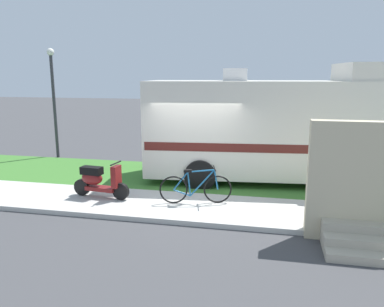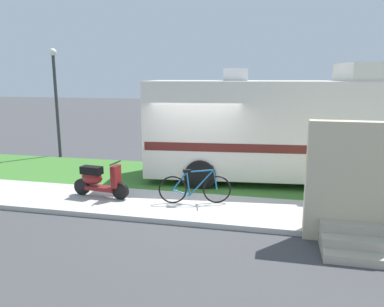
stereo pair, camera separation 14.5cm
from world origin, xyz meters
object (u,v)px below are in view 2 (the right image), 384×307
scooter (98,180)px  motorhome_rv (275,127)px  bottle_spare (325,219)px  pickup_truck_near (341,135)px  street_lamp_post (56,92)px  bicycle (195,188)px  bottle_green (344,208)px

scooter → motorhome_rv: bearing=32.5°
motorhome_rv → bottle_spare: motorhome_rv is taller
pickup_truck_near → street_lamp_post: street_lamp_post is taller
street_lamp_post → motorhome_rv: bearing=-12.3°
motorhome_rv → bicycle: bearing=-124.1°
bicycle → bottle_spare: bearing=-12.1°
bottle_green → street_lamp_post: street_lamp_post is taller
bottle_spare → street_lamp_post: (-9.59, 5.25, 2.35)m
scooter → bottle_green: size_ratio=5.77×
bottle_green → street_lamp_post: (-10.10, 4.48, 2.34)m
motorhome_rv → pickup_truck_near: (2.50, 3.97, -0.77)m
bottle_green → street_lamp_post: 11.29m
bicycle → street_lamp_post: bearing=145.0°
scooter → bottle_spare: (5.57, -0.59, -0.35)m
bottle_spare → scooter: bearing=174.0°
pickup_truck_near → bottle_spare: size_ratio=22.90×
bicycle → bottle_spare: (3.02, -0.65, -0.29)m
pickup_truck_near → street_lamp_post: size_ratio=1.33×
scooter → bottle_spare: scooter is taller
bicycle → street_lamp_post: (-6.58, 4.60, 2.07)m
motorhome_rv → bottle_spare: size_ratio=30.75×
bicycle → bottle_green: size_ratio=6.33×
bicycle → pickup_truck_near: 8.03m
bottle_spare → street_lamp_post: bearing=151.3°
motorhome_rv → street_lamp_post: street_lamp_post is taller
motorhome_rv → pickup_truck_near: bearing=57.8°
bottle_green → bottle_spare: size_ratio=1.12×
pickup_truck_near → street_lamp_post: (-10.95, -2.12, 1.64)m
bicycle → pickup_truck_near: (4.37, 6.73, 0.42)m
scooter → bottle_spare: 5.61m
motorhome_rv → bottle_spare: (1.15, -3.41, -1.48)m
motorhome_rv → scooter: motorhome_rv is taller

